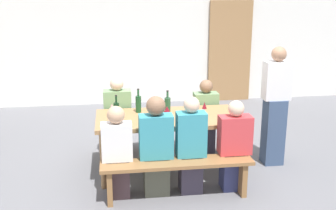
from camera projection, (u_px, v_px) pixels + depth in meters
ground_plane at (168, 170)px, 5.45m from camera, size 24.00×24.00×0.00m
back_wall at (144, 25)px, 8.38m from camera, size 14.00×0.20×3.20m
wooden_door at (230, 52)px, 8.64m from camera, size 0.90×0.06×2.10m
tasting_table at (168, 122)px, 5.27m from camera, size 1.82×0.89×0.75m
bench_near at (177, 170)px, 4.65m from camera, size 1.72×0.30×0.45m
bench_far at (161, 127)px, 6.06m from camera, size 1.72×0.30×0.45m
wine_bottle_0 at (138, 104)px, 5.39m from camera, size 0.07×0.07×0.32m
wine_bottle_1 at (168, 105)px, 5.33m from camera, size 0.08×0.08×0.31m
wine_bottle_2 at (117, 112)px, 4.97m from camera, size 0.07×0.07×0.34m
wine_glass_0 at (204, 106)px, 5.28m from camera, size 0.06×0.06×0.17m
wine_glass_1 at (189, 110)px, 5.06m from camera, size 0.08×0.08×0.19m
wine_glass_2 at (112, 107)px, 5.26m from camera, size 0.07×0.07×0.15m
wine_glass_3 at (167, 109)px, 5.15m from camera, size 0.08×0.08×0.15m
wine_glass_4 at (189, 101)px, 5.58m from camera, size 0.07×0.07×0.14m
seated_guest_near_0 at (117, 154)px, 4.66m from camera, size 0.34×0.24×1.08m
seated_guest_near_1 at (156, 148)px, 4.70m from camera, size 0.38×0.24×1.17m
seated_guest_near_2 at (191, 147)px, 4.76m from camera, size 0.34×0.24×1.15m
seated_guest_near_3 at (234, 148)px, 4.84m from camera, size 0.38×0.24×1.09m
seated_guest_far_0 at (118, 120)px, 5.78m from camera, size 0.38×0.24×1.15m
seated_guest_far_1 at (205, 118)px, 5.96m from camera, size 0.34×0.24×1.08m
standing_host at (275, 108)px, 5.49m from camera, size 0.35×0.24×1.61m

